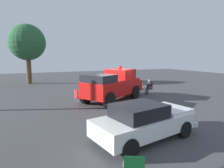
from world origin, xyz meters
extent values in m
plane|color=#424244|center=(0.00, 0.00, 0.00)|extent=(60.00, 60.00, 0.00)
cylinder|color=black|center=(1.51, -0.51, 0.52)|extent=(0.82, 1.05, 1.04)
cylinder|color=black|center=(-0.19, -1.55, 0.52)|extent=(0.82, 1.05, 1.04)
cylinder|color=black|center=(-0.32, 2.48, 0.52)|extent=(0.82, 1.05, 1.04)
cylinder|color=black|center=(-2.02, 1.43, 0.52)|extent=(0.82, 1.05, 1.04)
cube|color=red|center=(-0.25, 0.46, 1.05)|extent=(4.35, 5.27, 1.10)
cube|color=red|center=(1.24, -1.97, 0.92)|extent=(1.97, 1.69, 0.84)
cube|color=red|center=(0.35, -0.52, 1.95)|extent=(2.51, 2.44, 0.76)
cube|color=#232328|center=(-1.06, 1.78, 1.80)|extent=(2.56, 2.47, 0.60)
cube|color=silver|center=(1.47, -2.35, 0.92)|extent=(1.29, 0.86, 0.64)
cube|color=silver|center=(1.53, -2.43, 0.50)|extent=(2.01, 1.34, 0.24)
sphere|color=white|center=(2.14, -1.94, 1.00)|extent=(0.36, 0.36, 0.26)
sphere|color=white|center=(0.81, -2.76, 1.00)|extent=(0.36, 0.36, 0.26)
sphere|color=red|center=(0.35, -0.52, 2.45)|extent=(0.39, 0.39, 0.28)
cylinder|color=black|center=(-5.79, 0.68, 0.34)|extent=(0.38, 0.72, 0.68)
cylinder|color=black|center=(-7.40, 0.38, 0.34)|extent=(0.38, 0.72, 0.68)
cylinder|color=black|center=(-6.32, 3.53, 0.34)|extent=(0.38, 0.72, 0.68)
cylinder|color=black|center=(-7.94, 3.23, 0.34)|extent=(0.38, 0.72, 0.68)
cube|color=white|center=(-6.86, 1.95, 0.62)|extent=(2.55, 4.46, 0.64)
cube|color=white|center=(-6.59, 0.53, 0.98)|extent=(1.87, 1.68, 0.20)
cube|color=black|center=(-6.92, 2.25, 1.18)|extent=(1.88, 2.16, 0.56)
cube|color=silver|center=(-6.46, -0.19, 0.40)|extent=(1.90, 0.51, 0.20)
cylinder|color=#B7BABF|center=(0.60, -3.47, 0.22)|extent=(0.04, 0.04, 0.44)
cylinder|color=#B7BABF|center=(1.01, -3.31, 0.22)|extent=(0.04, 0.04, 0.44)
cylinder|color=#B7BABF|center=(0.75, -3.88, 0.22)|extent=(0.04, 0.04, 0.44)
cylinder|color=#B7BABF|center=(1.17, -3.73, 0.22)|extent=(0.04, 0.04, 0.44)
cube|color=#B21E1E|center=(0.88, -3.60, 0.46)|extent=(0.62, 0.62, 0.04)
cube|color=#B21E1E|center=(0.97, -3.82, 0.74)|extent=(0.46, 0.21, 0.56)
cube|color=#B7BABF|center=(0.66, -3.68, 0.62)|extent=(0.19, 0.42, 0.03)
cube|color=#B7BABF|center=(1.11, -3.51, 0.62)|extent=(0.19, 0.42, 0.03)
cube|color=#1E7F38|center=(-9.51, 3.97, 0.74)|extent=(0.26, 0.44, 0.56)
cube|color=#B7BABF|center=(-9.19, 4.07, 0.62)|extent=(0.41, 0.24, 0.03)
cube|color=#B7BABF|center=(-9.41, 3.64, 0.62)|extent=(0.41, 0.24, 0.03)
cylinder|color=#B7BABF|center=(0.09, 2.78, 0.22)|extent=(0.03, 0.03, 0.44)
cylinder|color=#B7BABF|center=(-0.34, 2.69, 0.22)|extent=(0.03, 0.03, 0.44)
cylinder|color=#B7BABF|center=(-0.01, 3.21, 0.22)|extent=(0.03, 0.03, 0.44)
cylinder|color=#B7BABF|center=(-0.44, 3.12, 0.22)|extent=(0.03, 0.03, 0.44)
cube|color=#B21E1E|center=(-0.18, 2.95, 0.46)|extent=(0.57, 0.57, 0.04)
cube|color=#B21E1E|center=(-0.23, 3.18, 0.74)|extent=(0.48, 0.14, 0.56)
cube|color=#B7BABF|center=(0.06, 3.00, 0.62)|extent=(0.13, 0.44, 0.03)
cube|color=#B7BABF|center=(-0.41, 2.90, 0.62)|extent=(0.13, 0.44, 0.03)
cylinder|color=#383842|center=(0.69, -3.38, 0.23)|extent=(0.17, 0.17, 0.45)
cylinder|color=#383842|center=(0.88, -3.31, 0.23)|extent=(0.17, 0.17, 0.45)
cube|color=#383842|center=(0.75, -3.53, 0.51)|extent=(0.29, 0.46, 0.13)
cube|color=#383842|center=(0.93, -3.46, 0.51)|extent=(0.29, 0.46, 0.13)
cube|color=#26262D|center=(0.91, -3.68, 0.81)|extent=(0.45, 0.35, 0.54)
sphere|color=tan|center=(0.90, -3.66, 1.18)|extent=(0.28, 0.28, 0.22)
cylinder|color=brown|center=(12.54, 6.09, 1.76)|extent=(0.60, 0.60, 3.53)
sphere|color=#275A33|center=(12.54, 6.09, 5.05)|extent=(4.34, 4.34, 4.34)
cube|color=orange|center=(2.53, -2.47, 0.02)|extent=(0.40, 0.40, 0.04)
cone|color=orange|center=(2.53, -2.47, 0.33)|extent=(0.32, 0.32, 0.60)
camera|label=1|loc=(-12.99, 6.05, 3.26)|focal=30.32mm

